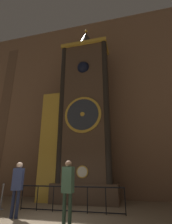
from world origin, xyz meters
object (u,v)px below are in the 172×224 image
(visitor_near, at_px, (18,183))
(stanchion_post, at_px, (1,201))
(clock_tower, at_px, (81,117))
(visitor_far, at_px, (68,185))

(visitor_near, xyz_separation_m, stanchion_post, (-1.45, 1.14, -0.77))
(clock_tower, height_order, visitor_far, clock_tower)
(clock_tower, relative_size, visitor_near, 6.04)
(visitor_near, height_order, visitor_far, visitor_far)
(clock_tower, bearing_deg, stanchion_post, -137.97)
(visitor_near, bearing_deg, visitor_far, -22.95)
(clock_tower, relative_size, stanchion_post, 10.82)
(visitor_near, bearing_deg, clock_tower, 58.23)
(clock_tower, xyz_separation_m, visitor_far, (0.76, -3.95, -3.45))
(clock_tower, relative_size, visitor_far, 6.02)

